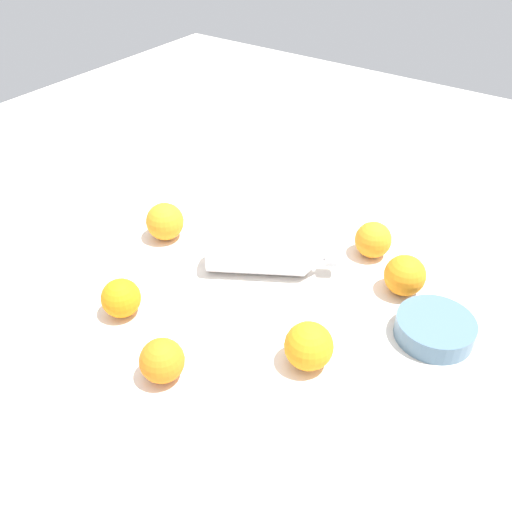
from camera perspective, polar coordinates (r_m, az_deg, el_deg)
The scene contains 9 objects.
ground_plane at distance 1.05m, azimuth 1.81°, elevation -2.53°, with size 2.40×2.40×0.00m, color silver.
water_bottle at distance 1.05m, azimuth 1.16°, elevation -0.06°, with size 0.17×0.24×0.07m.
orange_0 at distance 0.87m, azimuth -9.70°, elevation -10.63°, with size 0.07×0.07×0.07m, color orange.
orange_1 at distance 1.12m, azimuth 12.04°, elevation 1.66°, with size 0.07×0.07×0.07m, color orange.
orange_2 at distance 1.16m, azimuth -9.41°, elevation 3.54°, with size 0.08×0.08×0.08m, color orange.
orange_3 at distance 0.88m, azimuth 5.48°, elevation -9.26°, with size 0.08×0.08×0.08m, color orange.
orange_4 at distance 1.04m, azimuth 15.16°, elevation -1.95°, with size 0.08×0.08×0.08m, color orange.
orange_5 at distance 0.99m, azimuth -13.80°, elevation -4.25°, with size 0.07×0.07×0.07m, color orange.
ceramic_bowl at distance 0.98m, azimuth 18.02°, elevation -7.15°, with size 0.13×0.13×0.04m, color slate.
Camera 1 is at (0.68, 0.44, 0.67)m, focal length 38.63 mm.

